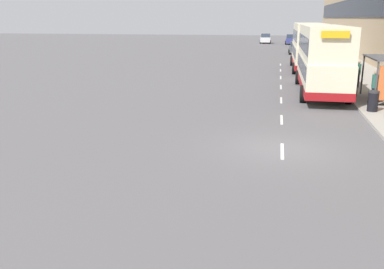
{
  "coord_description": "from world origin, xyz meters",
  "views": [
    {
      "loc": [
        -0.35,
        -15.73,
        4.76
      ],
      "look_at": [
        -6.17,
        13.7,
        -3.43
      ],
      "focal_mm": 40.0,
      "sensor_mm": 36.0,
      "label": 1
    }
  ],
  "objects": [
    {
      "name": "pavement",
      "position": [
        6.5,
        38.5,
        0.07
      ],
      "size": [
        5.0,
        93.0,
        0.14
      ],
      "color": "#A39E93",
      "rests_on": "ground_plane"
    },
    {
      "name": "terrace_facade",
      "position": [
        10.49,
        38.5,
        6.71
      ],
      "size": [
        3.1,
        93.0,
        13.42
      ],
      "color": "tan",
      "rests_on": "ground_plane"
    },
    {
      "name": "lane_mark_3",
      "position": [
        0.0,
        15.17,
        0.01
      ],
      "size": [
        0.12,
        2.0,
        0.01
      ],
      "color": "silver",
      "rests_on": "ground_plane"
    },
    {
      "name": "lane_mark_6",
      "position": [
        0.0,
        30.64,
        0.01
      ],
      "size": [
        0.12,
        2.0,
        0.01
      ],
      "color": "silver",
      "rests_on": "ground_plane"
    },
    {
      "name": "double_decker_bus_near",
      "position": [
        2.47,
        13.06,
        2.29
      ],
      "size": [
        2.85,
        11.26,
        4.3
      ],
      "color": "beige",
      "rests_on": "ground_plane"
    },
    {
      "name": "car_2",
      "position": [
        1.93,
        67.62,
        0.9
      ],
      "size": [
        1.99,
        3.99,
        1.84
      ],
      "color": "navy",
      "rests_on": "ground_plane"
    },
    {
      "name": "double_decker_bus_ahead",
      "position": [
        2.4,
        26.21,
        2.28
      ],
      "size": [
        2.85,
        10.92,
        4.3
      ],
      "color": "beige",
      "rests_on": "ground_plane"
    },
    {
      "name": "ground_plane",
      "position": [
        0.0,
        0.0,
        0.0
      ],
      "size": [
        220.0,
        220.0,
        0.0
      ],
      "primitive_type": "plane",
      "color": "#5B595B"
    },
    {
      "name": "lane_mark_2",
      "position": [
        0.0,
        10.02,
        0.01
      ],
      "size": [
        0.12,
        2.0,
        0.01
      ],
      "color": "silver",
      "rests_on": "ground_plane"
    },
    {
      "name": "pedestrian_2",
      "position": [
        5.1,
        15.22,
        1.09
      ],
      "size": [
        0.37,
        0.37,
        1.85
      ],
      "color": "#23232D",
      "rests_on": "ground_plane"
    },
    {
      "name": "lane_mark_5",
      "position": [
        0.0,
        25.49,
        0.01
      ],
      "size": [
        0.12,
        2.0,
        0.01
      ],
      "color": "silver",
      "rests_on": "ground_plane"
    },
    {
      "name": "litter_bin",
      "position": [
        4.55,
        7.11,
        0.67
      ],
      "size": [
        0.55,
        0.55,
        1.05
      ],
      "color": "black",
      "rests_on": "ground_plane"
    },
    {
      "name": "lane_mark_4",
      "position": [
        0.0,
        20.33,
        0.01
      ],
      "size": [
        0.12,
        2.0,
        0.01
      ],
      "color": "silver",
      "rests_on": "ground_plane"
    },
    {
      "name": "pedestrian_1",
      "position": [
        5.02,
        9.28,
        1.08
      ],
      "size": [
        0.37,
        0.37,
        1.84
      ],
      "color": "#23232D",
      "rests_on": "ground_plane"
    },
    {
      "name": "car_1",
      "position": [
        -2.79,
        70.09,
        0.9
      ],
      "size": [
        2.07,
        3.83,
        1.84
      ],
      "rotation": [
        0.0,
        0.0,
        3.14
      ],
      "color": "silver",
      "rests_on": "ground_plane"
    },
    {
      "name": "car_0",
      "position": [
        2.12,
        45.14,
        0.83
      ],
      "size": [
        2.03,
        4.56,
        1.67
      ],
      "color": "#4C5156",
      "rests_on": "ground_plane"
    },
    {
      "name": "lane_mark_1",
      "position": [
        0.0,
        4.86,
        0.01
      ],
      "size": [
        0.12,
        2.0,
        0.01
      ],
      "color": "silver",
      "rests_on": "ground_plane"
    },
    {
      "name": "pedestrian_at_shelter",
      "position": [
        4.41,
        11.69,
        1.06
      ],
      "size": [
        0.35,
        0.35,
        1.79
      ],
      "color": "#23232D",
      "rests_on": "ground_plane"
    },
    {
      "name": "lane_mark_0",
      "position": [
        0.0,
        -0.3,
        0.01
      ],
      "size": [
        0.12,
        2.0,
        0.01
      ],
      "color": "silver",
      "rests_on": "ground_plane"
    }
  ]
}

